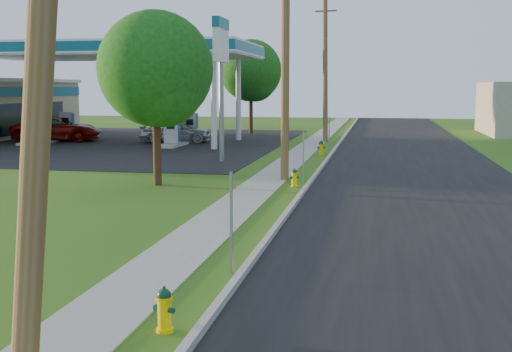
# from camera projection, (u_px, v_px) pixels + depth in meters

# --- Properties ---
(road) EXTENTS (8.00, 120.00, 0.02)m
(road) POSITION_uv_depth(u_px,v_px,m) (433.00, 221.00, 17.31)
(road) COLOR black
(road) RESTS_ON ground
(curb) EXTENTS (0.15, 120.00, 0.15)m
(curb) POSITION_uv_depth(u_px,v_px,m) (287.00, 213.00, 18.06)
(curb) COLOR #A6A398
(curb) RESTS_ON ground
(sidewalk) EXTENTS (1.50, 120.00, 0.03)m
(sidewalk) POSITION_uv_depth(u_px,v_px,m) (227.00, 213.00, 18.39)
(sidewalk) COLOR gray
(sidewalk) RESTS_ON ground
(forecourt) EXTENTS (26.00, 28.00, 0.02)m
(forecourt) POSITION_uv_depth(u_px,v_px,m) (88.00, 142.00, 42.56)
(forecourt) COLOR black
(forecourt) RESTS_ON ground
(utility_pole_mid) EXTENTS (1.40, 0.32, 9.80)m
(utility_pole_mid) POSITION_uv_depth(u_px,v_px,m) (285.00, 52.00, 24.40)
(utility_pole_mid) COLOR brown
(utility_pole_mid) RESTS_ON ground
(utility_pole_far) EXTENTS (1.40, 0.32, 9.50)m
(utility_pole_far) POSITION_uv_depth(u_px,v_px,m) (325.00, 69.00, 41.93)
(utility_pole_far) COLOR brown
(utility_pole_far) RESTS_ON ground
(sign_post_near) EXTENTS (0.05, 0.04, 2.00)m
(sign_post_near) POSITION_uv_depth(u_px,v_px,m) (231.00, 223.00, 12.34)
(sign_post_near) COLOR gray
(sign_post_near) RESTS_ON ground
(sign_post_mid) EXTENTS (0.05, 0.04, 2.00)m
(sign_post_mid) POSITION_uv_depth(u_px,v_px,m) (303.00, 158.00, 23.81)
(sign_post_mid) COLOR gray
(sign_post_mid) RESTS_ON ground
(sign_post_far) EXTENTS (0.05, 0.04, 2.00)m
(sign_post_far) POSITION_uv_depth(u_px,v_px,m) (329.00, 134.00, 35.68)
(sign_post_far) COLOR gray
(sign_post_far) RESTS_ON ground
(gas_canopy) EXTENTS (18.18, 9.18, 6.40)m
(gas_canopy) POSITION_uv_depth(u_px,v_px,m) (114.00, 52.00, 41.38)
(gas_canopy) COLOR silver
(gas_canopy) RESTS_ON ground
(fuel_pump_nw) EXTENTS (1.20, 3.20, 1.90)m
(fuel_pump_nw) POSITION_uv_depth(u_px,v_px,m) (38.00, 133.00, 40.99)
(fuel_pump_nw) COLOR #A6A398
(fuel_pump_nw) RESTS_ON ground
(fuel_pump_ne) EXTENTS (1.20, 3.20, 1.90)m
(fuel_pump_ne) POSITION_uv_depth(u_px,v_px,m) (172.00, 135.00, 39.30)
(fuel_pump_ne) COLOR #A6A398
(fuel_pump_ne) RESTS_ON ground
(fuel_pump_sw) EXTENTS (1.20, 3.20, 1.90)m
(fuel_pump_sw) POSITION_uv_depth(u_px,v_px,m) (67.00, 129.00, 44.88)
(fuel_pump_sw) COLOR #A6A398
(fuel_pump_sw) RESTS_ON ground
(fuel_pump_se) EXTENTS (1.20, 3.20, 1.90)m
(fuel_pump_se) POSITION_uv_depth(u_px,v_px,m) (191.00, 130.00, 43.19)
(fuel_pump_se) COLOR #A6A398
(fuel_pump_se) RESTS_ON ground
(price_pylon) EXTENTS (0.34, 2.04, 6.85)m
(price_pylon) POSITION_uv_depth(u_px,v_px,m) (221.00, 48.00, 30.42)
(price_pylon) COLOR gray
(price_pylon) RESTS_ON ground
(tree_verge) EXTENTS (4.21, 4.21, 6.37)m
(tree_verge) POSITION_uv_depth(u_px,v_px,m) (157.00, 73.00, 23.16)
(tree_verge) COLOR #322415
(tree_verge) RESTS_ON ground
(tree_lot) EXTENTS (4.83, 4.83, 7.32)m
(tree_lot) POSITION_uv_depth(u_px,v_px,m) (252.00, 73.00, 49.90)
(tree_lot) COLOR #322415
(tree_lot) RESTS_ON ground
(hydrant_near) EXTENTS (0.36, 0.32, 0.69)m
(hydrant_near) POSITION_uv_depth(u_px,v_px,m) (164.00, 310.00, 9.47)
(hydrant_near) COLOR #FFD700
(hydrant_near) RESTS_ON ground
(hydrant_mid) EXTENTS (0.35, 0.31, 0.67)m
(hydrant_mid) POSITION_uv_depth(u_px,v_px,m) (294.00, 178.00, 23.38)
(hydrant_mid) COLOR #E1C900
(hydrant_mid) RESTS_ON ground
(hydrant_far) EXTENTS (0.42, 0.37, 0.80)m
(hydrant_far) POSITION_uv_depth(u_px,v_px,m) (321.00, 148.00, 34.22)
(hydrant_far) COLOR #EFB708
(hydrant_far) RESTS_ON ground
(car_red) EXTENTS (6.33, 4.08, 1.62)m
(car_red) POSITION_uv_depth(u_px,v_px,m) (57.00, 129.00, 43.01)
(car_red) COLOR #690A05
(car_red) RESTS_ON ground
(car_silver) EXTENTS (4.95, 2.95, 1.58)m
(car_silver) POSITION_uv_depth(u_px,v_px,m) (175.00, 131.00, 42.08)
(car_silver) COLOR #B0B2B8
(car_silver) RESTS_ON ground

